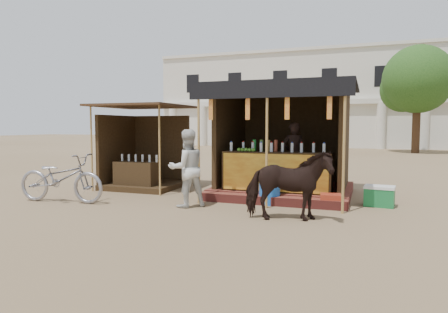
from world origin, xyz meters
TOP-DOWN VIEW (x-y plane):
  - ground at (0.00, 0.00)m, footprint 120.00×120.00m
  - main_stall at (1.01, 3.36)m, footprint 3.60×3.61m
  - secondary_stall at (-3.17, 3.24)m, footprint 2.40×2.40m
  - cow at (1.66, 0.54)m, footprint 1.72×1.09m
  - motorbike at (-3.68, 0.56)m, footprint 2.25×0.97m
  - bystander at (-0.69, 1.09)m, footprint 1.05×1.05m
  - blue_barrel at (0.96, 2.00)m, footprint 0.61×0.61m
  - red_crate at (2.32, 2.00)m, footprint 0.47×0.43m
  - cooler at (3.33, 2.60)m, footprint 0.69×0.52m
  - background_building at (-2.00, 29.94)m, footprint 26.00×7.45m
  - tree at (5.81, 22.14)m, footprint 4.50×4.40m

SIDE VIEW (x-z plane):
  - ground at x=0.00m, z-range 0.00..0.00m
  - red_crate at x=2.32m, z-range 0.00..0.31m
  - cooler at x=3.33m, z-range 0.00..0.46m
  - blue_barrel at x=0.96m, z-range 0.00..0.75m
  - motorbike at x=-3.68m, z-range 0.00..1.15m
  - cow at x=1.66m, z-range 0.00..1.35m
  - secondary_stall at x=-3.17m, z-range -0.34..2.04m
  - bystander at x=-0.69m, z-range 0.00..1.72m
  - main_stall at x=1.01m, z-range -0.37..2.41m
  - background_building at x=-2.00m, z-range -0.11..8.07m
  - tree at x=5.81m, z-range 1.13..8.13m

